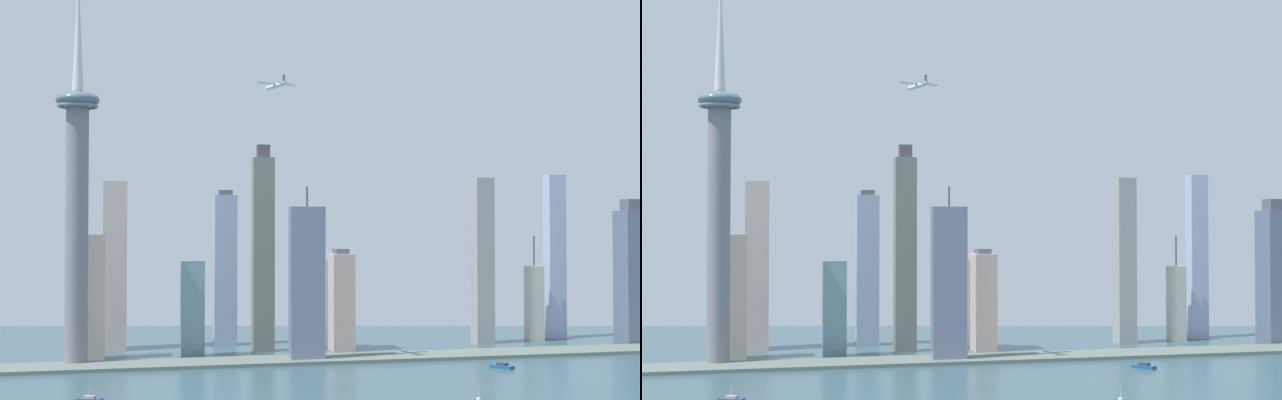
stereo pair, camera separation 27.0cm
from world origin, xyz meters
The scene contains 16 objects.
waterfront_pier centered at (0.00, 443.93, 1.39)m, with size 802.24×45.08×2.78m, color slate.
observation_tower centered at (-221.70, 463.24, 137.87)m, with size 33.85×33.85×309.07m.
skyscraper_0 centered at (-67.15, 509.20, 85.79)m, with size 18.40×13.61×178.48m.
skyscraper_2 centered at (139.70, 518.84, 76.27)m, with size 17.22×17.31×152.54m.
skyscraper_3 centered at (-129.17, 493.55, 39.62)m, with size 19.44×12.93×79.24m.
skyscraper_4 centered at (-93.90, 558.37, 68.88)m, with size 20.40×14.59×140.74m.
skyscraper_5 centered at (194.15, 524.80, 35.47)m, with size 15.05×12.27×98.69m.
skyscraper_6 centered at (0.49, 502.35, 42.67)m, with size 19.10×27.75×88.11m.
skyscraper_7 centered at (269.83, 481.82, 63.01)m, with size 21.84×26.08×132.65m.
skyscraper_8 centered at (-192.07, 550.74, 73.54)m, with size 20.45×27.12×147.09m.
skyscraper_9 centered at (-207.78, 495.12, 50.70)m, with size 15.65×20.94×101.39m.
skyscraper_10 centered at (222.90, 538.97, 78.70)m, with size 17.24×14.19×157.40m.
skyscraper_11 centered at (-43.00, 440.58, 61.84)m, with size 27.62×12.40×139.73m.
boat_0 centered at (-208.36, 307.29, 1.46)m, with size 16.66×11.02×9.04m.
boat_5 centered at (94.84, 375.50, 1.61)m, with size 15.92×18.79×4.29m.
airplane centered at (-70.30, 430.39, 218.40)m, with size 33.27×32.10×8.35m.
Camera 1 is at (-197.62, -281.08, 108.39)m, focal length 51.93 mm.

